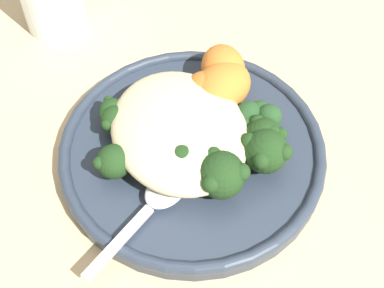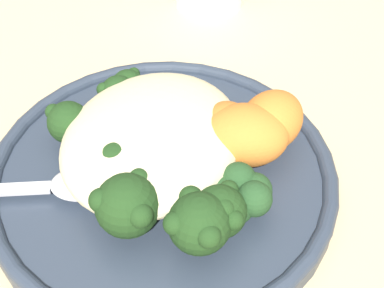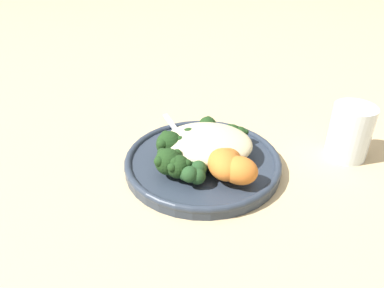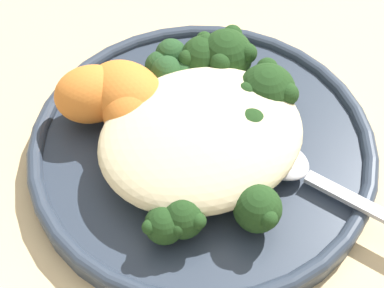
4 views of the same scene
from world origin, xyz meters
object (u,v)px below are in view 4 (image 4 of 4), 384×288
at_px(quinoa_mound, 203,139).
at_px(sweet_potato_chunk_2, 126,94).
at_px(broccoli_stalk_2, 237,193).
at_px(sweet_potato_chunk_0, 92,94).
at_px(broccoli_stalk_0, 159,193).
at_px(spoon, 293,167).
at_px(sweet_potato_chunk_1, 132,109).
at_px(broccoli_stalk_5, 215,68).
at_px(kale_tuft, 173,66).
at_px(plate, 202,149).
at_px(broccoli_stalk_6, 194,73).
at_px(broccoli_stalk_1, 174,198).
at_px(broccoli_stalk_4, 250,99).
at_px(broccoli_stalk_3, 232,133).

xyz_separation_m(quinoa_mound, sweet_potato_chunk_2, (-0.03, 0.06, 0.00)).
height_order(broccoli_stalk_2, sweet_potato_chunk_0, sweet_potato_chunk_0).
bearing_deg(broccoli_stalk_0, spoon, 95.72).
bearing_deg(spoon, sweet_potato_chunk_1, -165.36).
distance_m(broccoli_stalk_5, kale_tuft, 0.03).
bearing_deg(kale_tuft, sweet_potato_chunk_2, -160.41).
xyz_separation_m(plate, sweet_potato_chunk_1, (-0.04, 0.04, 0.03)).
bearing_deg(broccoli_stalk_2, quinoa_mound, 158.66).
bearing_deg(broccoli_stalk_6, broccoli_stalk_1, -156.71).
bearing_deg(broccoli_stalk_4, sweet_potato_chunk_1, 166.29).
relative_size(sweet_potato_chunk_0, sweet_potato_chunk_2, 0.87).
bearing_deg(spoon, broccoli_stalk_5, 156.99).
distance_m(quinoa_mound, broccoli_stalk_2, 0.05).
bearing_deg(plate, spoon, -49.67).
height_order(kale_tuft, spoon, kale_tuft).
distance_m(broccoli_stalk_6, sweet_potato_chunk_1, 0.06).
bearing_deg(broccoli_stalk_2, spoon, 74.30).
relative_size(broccoli_stalk_0, broccoli_stalk_5, 0.80).
relative_size(quinoa_mound, spoon, 1.21).
relative_size(quinoa_mound, broccoli_stalk_5, 1.21).
xyz_separation_m(broccoli_stalk_5, sweet_potato_chunk_2, (-0.07, 0.00, 0.00)).
bearing_deg(sweet_potato_chunk_0, broccoli_stalk_6, -6.88).
bearing_deg(sweet_potato_chunk_1, broccoli_stalk_1, -92.96).
bearing_deg(quinoa_mound, broccoli_stalk_1, -140.35).
bearing_deg(kale_tuft, broccoli_stalk_4, -60.74).
bearing_deg(broccoli_stalk_1, kale_tuft, 161.29).
bearing_deg(broccoli_stalk_6, broccoli_stalk_2, -135.29).
height_order(broccoli_stalk_4, sweet_potato_chunk_0, broccoli_stalk_4).
bearing_deg(broccoli_stalk_1, plate, 141.31).
distance_m(broccoli_stalk_0, sweet_potato_chunk_0, 0.10).
distance_m(plate, broccoli_stalk_4, 0.05).
bearing_deg(broccoli_stalk_5, plate, -150.47).
relative_size(broccoli_stalk_0, spoon, 0.80).
xyz_separation_m(broccoli_stalk_5, sweet_potato_chunk_0, (-0.09, 0.01, 0.00)).
bearing_deg(spoon, broccoli_stalk_0, -129.50).
bearing_deg(broccoli_stalk_6, plate, -143.49).
height_order(broccoli_stalk_2, sweet_potato_chunk_1, sweet_potato_chunk_1).
bearing_deg(sweet_potato_chunk_1, sweet_potato_chunk_0, 130.24).
height_order(broccoli_stalk_6, sweet_potato_chunk_1, sweet_potato_chunk_1).
xyz_separation_m(quinoa_mound, broccoli_stalk_4, (0.05, 0.02, -0.00)).
height_order(plate, kale_tuft, kale_tuft).
xyz_separation_m(broccoli_stalk_6, sweet_potato_chunk_1, (-0.06, -0.02, 0.00)).
bearing_deg(broccoli_stalk_5, sweet_potato_chunk_0, 147.43).
bearing_deg(broccoli_stalk_1, broccoli_stalk_3, 121.73).
distance_m(broccoli_stalk_3, sweet_potato_chunk_1, 0.07).
xyz_separation_m(sweet_potato_chunk_0, kale_tuft, (0.07, 0.00, -0.01)).
bearing_deg(broccoli_stalk_5, broccoli_stalk_6, 138.15).
height_order(plate, broccoli_stalk_2, broccoli_stalk_2).
relative_size(broccoli_stalk_0, broccoli_stalk_1, 1.01).
distance_m(sweet_potato_chunk_1, spoon, 0.12).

